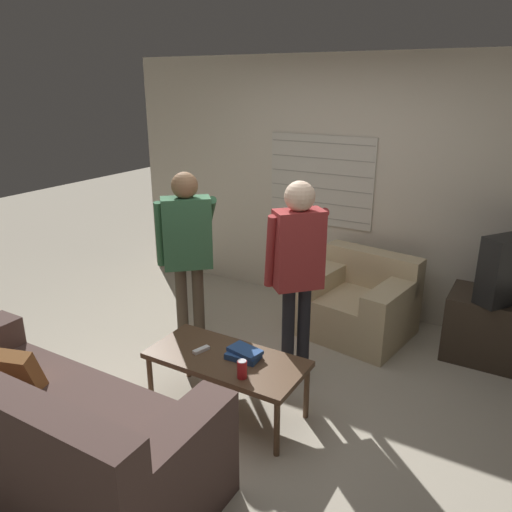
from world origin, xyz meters
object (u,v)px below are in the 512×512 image
at_px(person_left_standing, 187,242).
at_px(spare_remote, 201,350).
at_px(coffee_table, 226,362).
at_px(armchair_beige, 358,303).
at_px(soda_can, 242,369).
at_px(couch_blue, 44,433).
at_px(person_right_standing, 297,259).
at_px(book_stack, 244,354).

xyz_separation_m(person_left_standing, spare_remote, (0.57, -0.61, -0.55)).
bearing_deg(coffee_table, spare_remote, -172.73).
xyz_separation_m(armchair_beige, soda_can, (-0.17, -1.82, 0.21)).
bearing_deg(soda_can, spare_remote, 162.25).
height_order(person_left_standing, soda_can, person_left_standing).
bearing_deg(couch_blue, coffee_table, 62.05).
bearing_deg(person_right_standing, person_left_standing, 137.19).
xyz_separation_m(person_right_standing, book_stack, (-0.11, -0.60, -0.54)).
bearing_deg(soda_can, person_left_standing, 143.02).
relative_size(armchair_beige, person_right_standing, 0.66).
height_order(book_stack, soda_can, soda_can).
xyz_separation_m(person_right_standing, spare_remote, (-0.42, -0.67, -0.56)).
height_order(armchair_beige, coffee_table, armchair_beige).
distance_m(person_left_standing, soda_can, 1.35).
relative_size(coffee_table, book_stack, 4.46).
xyz_separation_m(couch_blue, armchair_beige, (0.97, 2.75, -0.02)).
distance_m(person_left_standing, person_right_standing, 0.99).
relative_size(book_stack, spare_remote, 1.86).
relative_size(person_left_standing, spare_remote, 11.80).
relative_size(armchair_beige, soda_can, 8.48).
distance_m(person_right_standing, book_stack, 0.81).
distance_m(armchair_beige, book_stack, 1.64).
bearing_deg(spare_remote, soda_can, -0.62).
distance_m(coffee_table, book_stack, 0.15).
bearing_deg(person_right_standing, spare_remote, -168.51).
distance_m(person_right_standing, soda_can, 0.96).
bearing_deg(person_left_standing, spare_remote, -89.05).
bearing_deg(spare_remote, armchair_beige, 87.62).
bearing_deg(book_stack, person_right_standing, 79.63).
relative_size(couch_blue, soda_can, 16.56).
height_order(person_right_standing, soda_can, person_right_standing).
height_order(coffee_table, book_stack, book_stack).
bearing_deg(couch_blue, person_right_standing, 65.15).
height_order(couch_blue, armchair_beige, couch_blue).
height_order(person_right_standing, book_stack, person_right_standing).
bearing_deg(book_stack, spare_remote, -166.53).
bearing_deg(coffee_table, armchair_beige, 76.53).
bearing_deg(person_left_standing, coffee_table, -79.28).
distance_m(coffee_table, spare_remote, 0.21).
relative_size(person_left_standing, book_stack, 6.33).
bearing_deg(armchair_beige, spare_remote, 79.45).
bearing_deg(armchair_beige, book_stack, 89.01).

